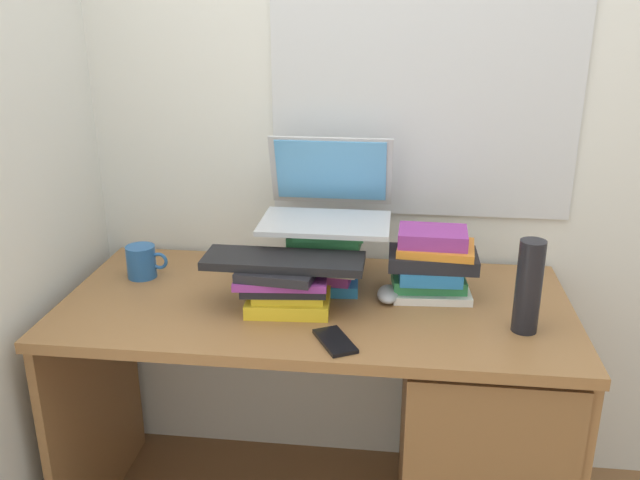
{
  "coord_description": "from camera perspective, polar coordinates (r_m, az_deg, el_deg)",
  "views": [
    {
      "loc": [
        0.21,
        -1.68,
        1.54
      ],
      "look_at": [
        0.01,
        -0.01,
        0.93
      ],
      "focal_mm": 38.14,
      "sensor_mm": 36.0,
      "label": 1
    }
  ],
  "objects": [
    {
      "name": "book_stack_side",
      "position": [
        1.89,
        9.34,
        -1.97
      ],
      "size": [
        0.24,
        0.17,
        0.19
      ],
      "color": "white",
      "rests_on": "desk"
    },
    {
      "name": "wall_back",
      "position": [
        2.08,
        1.02,
        13.38
      ],
      "size": [
        6.0,
        0.06,
        2.6
      ],
      "color": "silver",
      "rests_on": "ground"
    },
    {
      "name": "computer_mouse",
      "position": [
        1.88,
        5.75,
        -4.53
      ],
      "size": [
        0.06,
        0.1,
        0.04
      ],
      "primitive_type": "ellipsoid",
      "color": "#A5A8AD",
      "rests_on": "desk"
    },
    {
      "name": "wall_left",
      "position": [
        1.96,
        -23.75,
        11.34
      ],
      "size": [
        0.05,
        6.0,
        2.6
      ],
      "primitive_type": "cube",
      "color": "silver",
      "rests_on": "ground"
    },
    {
      "name": "cell_phone",
      "position": [
        1.65,
        1.27,
        -8.48
      ],
      "size": [
        0.12,
        0.15,
        0.01
      ],
      "primitive_type": "cube",
      "rotation": [
        0.0,
        0.0,
        0.49
      ],
      "color": "black",
      "rests_on": "desk"
    },
    {
      "name": "desk",
      "position": [
        2.01,
        9.86,
        -14.57
      ],
      "size": [
        1.38,
        0.66,
        0.75
      ],
      "color": "olive",
      "rests_on": "ground"
    },
    {
      "name": "book_stack_keyboard_riser",
      "position": [
        1.81,
        -2.94,
        -3.84
      ],
      "size": [
        0.26,
        0.21,
        0.13
      ],
      "color": "yellow",
      "rests_on": "desk"
    },
    {
      "name": "mug",
      "position": [
        2.07,
        -14.71,
        -1.77
      ],
      "size": [
        0.12,
        0.09,
        0.1
      ],
      "color": "#265999",
      "rests_on": "desk"
    },
    {
      "name": "book_stack_tall",
      "position": [
        1.92,
        0.49,
        -1.4
      ],
      "size": [
        0.22,
        0.18,
        0.18
      ],
      "color": "#2672B2",
      "rests_on": "desk"
    },
    {
      "name": "keyboard",
      "position": [
        1.78,
        -3.07,
        -1.75
      ],
      "size": [
        0.42,
        0.14,
        0.02
      ],
      "primitive_type": "cube",
      "rotation": [
        0.0,
        0.0,
        -0.01
      ],
      "color": "black",
      "rests_on": "book_stack_keyboard_riser"
    },
    {
      "name": "laptop",
      "position": [
        1.94,
        0.65,
        3.33
      ],
      "size": [
        0.36,
        0.3,
        0.23
      ],
      "color": "#B7BABF",
      "rests_on": "book_stack_tall"
    },
    {
      "name": "water_bottle",
      "position": [
        1.74,
        17.1,
        -3.76
      ],
      "size": [
        0.06,
        0.06,
        0.24
      ],
      "primitive_type": "cylinder",
      "color": "black",
      "rests_on": "desk"
    }
  ]
}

